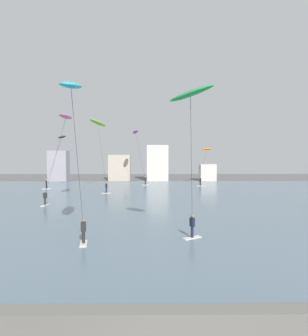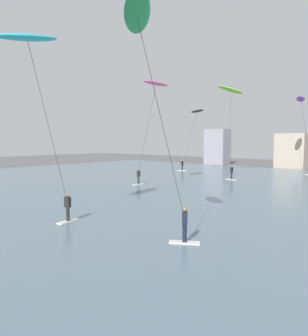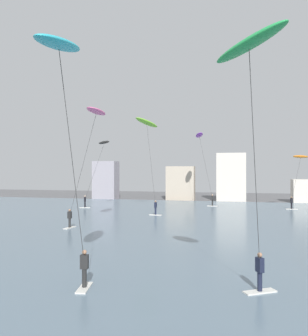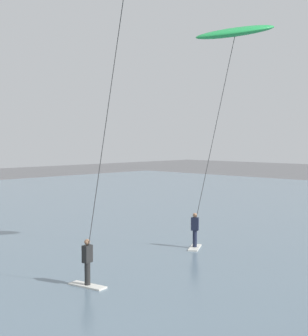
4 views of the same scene
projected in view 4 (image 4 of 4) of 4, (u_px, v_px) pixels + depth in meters
name	position (u px, v px, depth m)	size (l,w,h in m)	color
kitesurfer_cyan	(122.00, 7.00, 15.51)	(1.79, 4.72, 10.36)	silver
kitesurfer_green	(231.00, 53.00, 21.08)	(3.02, 4.60, 10.00)	silver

